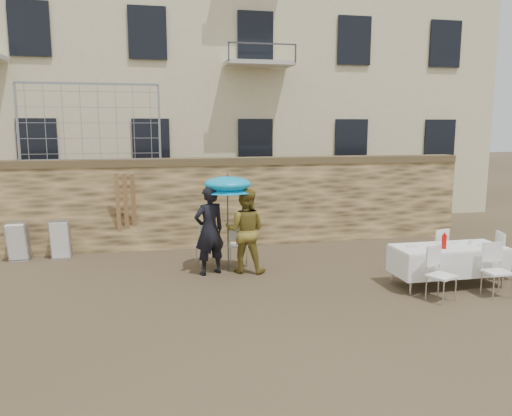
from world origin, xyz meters
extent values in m
plane|color=brown|center=(0.00, 0.00, 0.00)|extent=(80.00, 80.00, 0.00)
cube|color=olive|center=(0.00, 5.00, 1.10)|extent=(13.00, 0.50, 2.20)
cube|color=#C6BB8F|center=(0.00, 12.00, 7.50)|extent=(20.00, 8.00, 15.00)
imported|color=black|center=(-0.51, 2.50, 0.92)|extent=(0.79, 0.66, 1.84)
imported|color=#A89133|center=(0.24, 2.50, 0.88)|extent=(1.04, 0.93, 1.77)
cylinder|color=#3F3F44|center=(-0.11, 2.60, 0.84)|extent=(0.03, 0.03, 1.68)
cone|color=#0894C8|center=(-0.11, 2.60, 1.79)|extent=(1.01, 1.01, 0.22)
cube|color=white|center=(3.84, 0.79, 0.75)|extent=(2.10, 0.85, 0.05)
cylinder|color=silver|center=(2.89, 0.45, 0.37)|extent=(0.04, 0.04, 0.74)
cylinder|color=silver|center=(4.79, 0.45, 0.37)|extent=(0.04, 0.04, 0.74)
cylinder|color=silver|center=(2.89, 1.14, 0.37)|extent=(0.04, 0.04, 0.74)
cylinder|color=silver|center=(4.79, 1.14, 0.37)|extent=(0.04, 0.04, 0.74)
cylinder|color=red|center=(3.64, 0.64, 0.91)|extent=(0.09, 0.09, 0.26)
camera|label=1|loc=(-1.65, -7.45, 3.02)|focal=35.00mm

